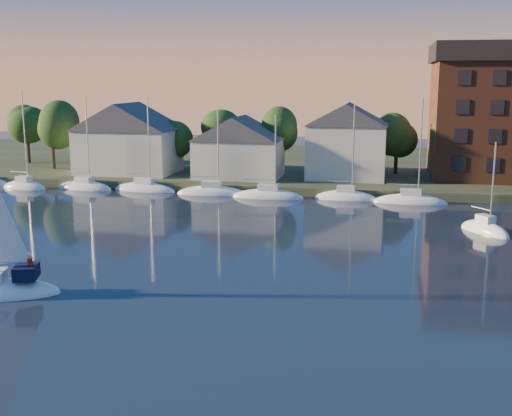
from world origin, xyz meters
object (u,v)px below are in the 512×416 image
(clubhouse_west, at_px, (128,137))
(clubhouse_centre, at_px, (239,146))
(clubhouse_east, at_px, (347,140))
(drifting_sailboat_right, at_px, (485,232))

(clubhouse_west, bearing_deg, clubhouse_centre, -3.58)
(clubhouse_east, bearing_deg, clubhouse_centre, -171.87)
(clubhouse_centre, distance_m, drifting_sailboat_right, 36.19)
(clubhouse_west, height_order, drifting_sailboat_right, clubhouse_west)
(clubhouse_centre, bearing_deg, drifting_sailboat_right, -37.77)
(clubhouse_east, height_order, drifting_sailboat_right, clubhouse_east)
(clubhouse_centre, bearing_deg, clubhouse_east, 8.13)
(clubhouse_west, distance_m, clubhouse_centre, 16.05)
(clubhouse_west, xyz_separation_m, drifting_sailboat_right, (44.33, -22.95, -5.83))
(clubhouse_centre, bearing_deg, clubhouse_west, 176.42)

